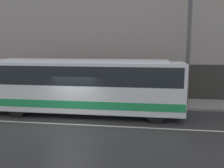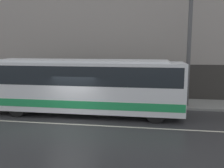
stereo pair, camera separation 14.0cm
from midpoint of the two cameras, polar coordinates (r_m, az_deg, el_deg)
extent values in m
plane|color=#2D2D30|center=(13.90, -9.75, -9.08)|extent=(60.00, 60.00, 0.00)
cube|color=gray|center=(19.02, -4.62, -3.85)|extent=(60.00, 3.04, 0.15)
cube|color=gray|center=(20.35, -3.78, 16.14)|extent=(60.00, 0.30, 13.67)
cube|color=#2D2B28|center=(20.22, -3.72, 0.74)|extent=(60.00, 0.06, 2.80)
cube|color=beige|center=(13.90, -9.75, -9.07)|extent=(54.00, 0.14, 0.01)
cube|color=silver|center=(15.34, -7.30, -0.38)|extent=(12.20, 2.46, 2.92)
cube|color=#1E8C4C|center=(15.51, -7.24, -3.69)|extent=(12.14, 2.48, 0.45)
cube|color=black|center=(15.24, -7.36, 2.31)|extent=(11.83, 2.48, 1.11)
cube|color=orange|center=(14.75, 15.92, 3.95)|extent=(0.12, 1.85, 0.28)
cube|color=silver|center=(15.17, -7.42, 5.29)|extent=(10.37, 2.09, 0.12)
cylinder|color=black|center=(14.01, 9.71, -6.59)|extent=(1.10, 0.28, 1.10)
cylinder|color=black|center=(16.08, 9.54, -4.57)|extent=(1.10, 0.28, 1.10)
cylinder|color=black|center=(16.03, -21.17, -5.11)|extent=(1.10, 0.28, 1.10)
cylinder|color=black|center=(17.87, -17.81, -3.53)|extent=(1.10, 0.28, 1.10)
cylinder|color=#4C4C4F|center=(17.49, 16.85, 7.93)|extent=(0.26, 0.26, 7.86)
cylinder|color=#1E5933|center=(20.82, -14.55, -0.96)|extent=(0.36, 0.36, 1.31)
sphere|color=tan|center=(20.71, -14.63, 1.15)|extent=(0.24, 0.24, 0.24)
camera|label=1|loc=(0.07, -90.27, -0.04)|focal=40.00mm
camera|label=2|loc=(0.07, 89.73, 0.04)|focal=40.00mm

